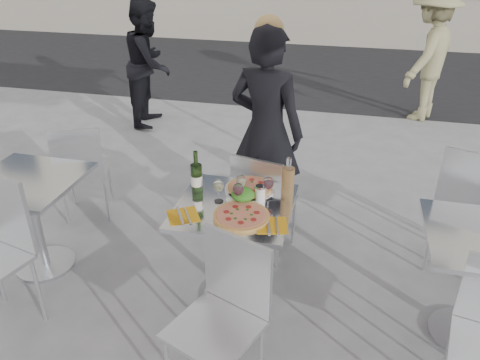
% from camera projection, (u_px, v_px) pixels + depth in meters
% --- Properties ---
extents(ground, '(80.00, 80.00, 0.00)m').
position_uv_depth(ground, '(235.00, 296.00, 3.28)').
color(ground, slate).
extents(street_asphalt, '(24.00, 5.00, 0.00)m').
position_uv_depth(street_asphalt, '(318.00, 68.00, 8.87)').
color(street_asphalt, black).
rests_on(street_asphalt, ground).
extents(main_table, '(0.72, 0.72, 0.75)m').
position_uv_depth(main_table, '(235.00, 233.00, 3.03)').
color(main_table, '#B7BABF').
rests_on(main_table, ground).
extents(side_table_left, '(0.72, 0.72, 0.75)m').
position_uv_depth(side_table_left, '(32.00, 205.00, 3.34)').
color(side_table_left, '#B7BABF').
rests_on(side_table_left, ground).
extents(chair_far, '(0.48, 0.49, 0.88)m').
position_uv_depth(chair_far, '(262.00, 198.00, 3.47)').
color(chair_far, silver).
rests_on(chair_far, ground).
extents(chair_near, '(0.54, 0.55, 0.92)m').
position_uv_depth(chair_near, '(225.00, 306.00, 2.43)').
color(chair_near, silver).
rests_on(chair_near, ground).
extents(side_chair_lfar, '(0.53, 0.54, 0.89)m').
position_uv_depth(side_chair_lfar, '(81.00, 165.00, 3.95)').
color(side_chair_lfar, silver).
rests_on(side_chair_lfar, ground).
extents(side_chair_rfar, '(0.60, 0.61, 1.03)m').
position_uv_depth(side_chair_rfar, '(473.00, 203.00, 3.23)').
color(side_chair_rfar, silver).
rests_on(side_chair_rfar, ground).
extents(woman_diner, '(0.70, 0.54, 1.70)m').
position_uv_depth(woman_diner, '(266.00, 132.00, 3.74)').
color(woman_diner, black).
rests_on(woman_diner, ground).
extents(pedestrian_a, '(0.69, 0.83, 1.58)m').
position_uv_depth(pedestrian_a, '(149.00, 64.00, 5.96)').
color(pedestrian_a, black).
rests_on(pedestrian_a, ground).
extents(pedestrian_b, '(1.06, 1.28, 1.72)m').
position_uv_depth(pedestrian_b, '(429.00, 55.00, 6.08)').
color(pedestrian_b, '#958E60').
rests_on(pedestrian_b, ground).
extents(pizza_near, '(0.34, 0.34, 0.02)m').
position_uv_depth(pizza_near, '(241.00, 216.00, 2.80)').
color(pizza_near, tan).
rests_on(pizza_near, main_table).
extents(pizza_far, '(0.34, 0.34, 0.03)m').
position_uv_depth(pizza_far, '(250.00, 188.00, 3.10)').
color(pizza_far, white).
rests_on(pizza_far, main_table).
extents(salad_plate, '(0.22, 0.22, 0.09)m').
position_uv_depth(salad_plate, '(243.00, 196.00, 2.97)').
color(salad_plate, white).
rests_on(salad_plate, main_table).
extents(wine_bottle, '(0.07, 0.07, 0.29)m').
position_uv_depth(wine_bottle, '(197.00, 177.00, 3.02)').
color(wine_bottle, '#2E511E').
rests_on(wine_bottle, main_table).
extents(carafe, '(0.08, 0.08, 0.29)m').
position_uv_depth(carafe, '(288.00, 183.00, 2.95)').
color(carafe, tan).
rests_on(carafe, main_table).
extents(sugar_shaker, '(0.06, 0.06, 0.11)m').
position_uv_depth(sugar_shaker, '(260.00, 193.00, 2.96)').
color(sugar_shaker, white).
rests_on(sugar_shaker, main_table).
extents(wineglass_white_a, '(0.07, 0.07, 0.16)m').
position_uv_depth(wineglass_white_a, '(218.00, 186.00, 2.92)').
color(wineglass_white_a, white).
rests_on(wineglass_white_a, main_table).
extents(wineglass_white_b, '(0.07, 0.07, 0.16)m').
position_uv_depth(wineglass_white_b, '(241.00, 182.00, 2.98)').
color(wineglass_white_b, white).
rests_on(wineglass_white_b, main_table).
extents(wineglass_red_a, '(0.07, 0.07, 0.16)m').
position_uv_depth(wineglass_red_a, '(238.00, 190.00, 2.88)').
color(wineglass_red_a, white).
rests_on(wineglass_red_a, main_table).
extents(wineglass_red_b, '(0.07, 0.07, 0.16)m').
position_uv_depth(wineglass_red_b, '(268.00, 184.00, 2.95)').
color(wineglass_red_b, white).
rests_on(wineglass_red_b, main_table).
extents(napkin_left, '(0.25, 0.25, 0.01)m').
position_uv_depth(napkin_left, '(183.00, 215.00, 2.82)').
color(napkin_left, orange).
rests_on(napkin_left, main_table).
extents(napkin_right, '(0.22, 0.22, 0.01)m').
position_uv_depth(napkin_right, '(272.00, 225.00, 2.73)').
color(napkin_right, orange).
rests_on(napkin_right, main_table).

